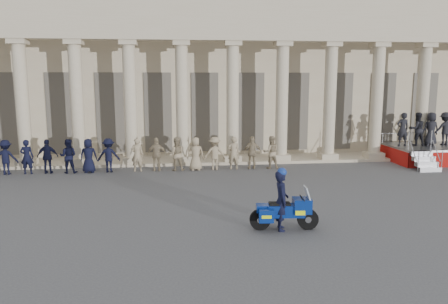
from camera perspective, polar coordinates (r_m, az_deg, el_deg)
ground at (r=15.20m, az=0.17°, el=-7.29°), size 90.00×90.00×0.00m
building at (r=29.25m, az=-3.19°, el=9.74°), size 40.00×12.50×9.00m
officer_rank at (r=21.68m, az=-18.20°, el=-0.48°), size 18.92×0.62×1.62m
reviewing_stand at (r=25.86m, az=25.66°, el=2.01°), size 4.31×4.12×2.64m
motorcycle at (r=13.03m, az=7.95°, el=-7.65°), size 2.04×0.85×1.31m
rider at (r=12.91m, az=7.49°, el=-6.14°), size 0.48×0.68×1.87m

